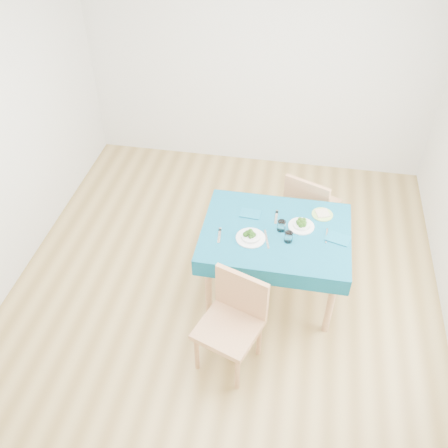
% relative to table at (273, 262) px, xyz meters
% --- Properties ---
extents(room_shell, '(4.02, 4.52, 2.73)m').
position_rel_table_xyz_m(room_shell, '(-0.43, -0.09, 0.97)').
color(room_shell, olive).
rests_on(room_shell, ground).
extents(table, '(1.25, 0.95, 0.76)m').
position_rel_table_xyz_m(table, '(0.00, 0.00, 0.00)').
color(table, '#094F6B').
rests_on(table, ground).
extents(chair_near, '(0.59, 0.62, 1.13)m').
position_rel_table_xyz_m(chair_near, '(-0.27, -0.83, 0.18)').
color(chair_near, tan).
rests_on(chair_near, ground).
extents(chair_far, '(0.61, 0.63, 1.13)m').
position_rel_table_xyz_m(chair_far, '(0.31, 0.81, 0.19)').
color(chair_far, tan).
rests_on(chair_far, ground).
extents(bowl_near, '(0.25, 0.25, 0.08)m').
position_rel_table_xyz_m(bowl_near, '(-0.20, -0.13, 0.42)').
color(bowl_near, white).
rests_on(bowl_near, table).
extents(bowl_far, '(0.22, 0.22, 0.07)m').
position_rel_table_xyz_m(bowl_far, '(0.21, 0.09, 0.41)').
color(bowl_far, white).
rests_on(bowl_far, table).
extents(fork_near, '(0.04, 0.17, 0.00)m').
position_rel_table_xyz_m(fork_near, '(-0.46, -0.15, 0.38)').
color(fork_near, silver).
rests_on(fork_near, table).
extents(knife_near, '(0.07, 0.23, 0.00)m').
position_rel_table_xyz_m(knife_near, '(-0.07, -0.12, 0.38)').
color(knife_near, silver).
rests_on(knife_near, table).
extents(fork_far, '(0.03, 0.17, 0.00)m').
position_rel_table_xyz_m(fork_far, '(-0.02, 0.17, 0.38)').
color(fork_far, silver).
rests_on(fork_far, table).
extents(knife_far, '(0.02, 0.19, 0.00)m').
position_rel_table_xyz_m(knife_far, '(0.42, 0.02, 0.38)').
color(knife_far, silver).
rests_on(knife_far, table).
extents(napkin_near, '(0.18, 0.13, 0.01)m').
position_rel_table_xyz_m(napkin_near, '(-0.25, 0.18, 0.38)').
color(napkin_near, '#0E5976').
rests_on(napkin_near, table).
extents(napkin_far, '(0.22, 0.18, 0.01)m').
position_rel_table_xyz_m(napkin_far, '(0.52, -0.01, 0.38)').
color(napkin_far, '#0E5976').
rests_on(napkin_far, table).
extents(tumbler_center, '(0.07, 0.07, 0.09)m').
position_rel_table_xyz_m(tumbler_center, '(0.04, 0.02, 0.43)').
color(tumbler_center, white).
rests_on(tumbler_center, table).
extents(tumbler_side, '(0.07, 0.07, 0.09)m').
position_rel_table_xyz_m(tumbler_side, '(0.11, -0.10, 0.42)').
color(tumbler_side, white).
rests_on(tumbler_side, table).
extents(side_plate, '(0.19, 0.19, 0.01)m').
position_rel_table_xyz_m(side_plate, '(0.38, 0.28, 0.38)').
color(side_plate, '#A4D166').
rests_on(side_plate, table).
extents(bread_slice, '(0.14, 0.14, 0.02)m').
position_rel_table_xyz_m(bread_slice, '(0.38, 0.28, 0.40)').
color(bread_slice, beige).
rests_on(bread_slice, side_plate).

